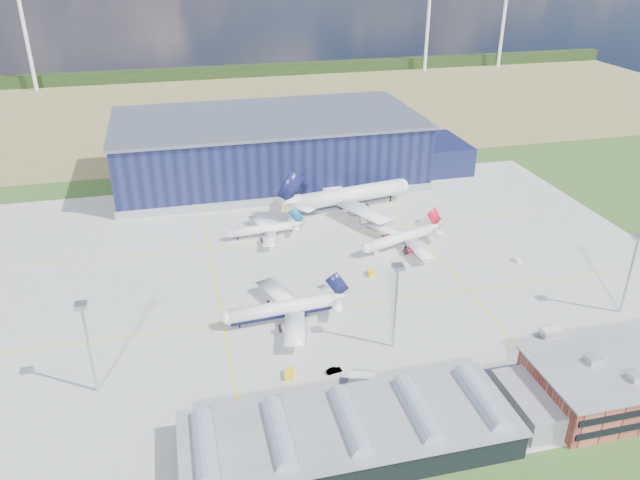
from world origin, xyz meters
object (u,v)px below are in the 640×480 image
at_px(airliner_widebody, 351,187).
at_px(gse_van_c, 551,332).
at_px(light_mast_center, 396,293).
at_px(car_a, 417,383).
at_px(gse_tug_b, 371,273).
at_px(gse_cart_a, 517,260).
at_px(gse_cart_b, 367,198).
at_px(hangar, 275,150).
at_px(gse_tug_c, 283,206).
at_px(light_mast_west, 86,334).
at_px(light_mast_east, 633,262).
at_px(gse_van_a, 362,380).
at_px(airliner_regional, 262,225).
at_px(gse_tug_a, 289,374).
at_px(airliner_navy, 281,302).
at_px(ops_building, 636,378).
at_px(car_b, 334,371).
at_px(airliner_red, 399,233).
at_px(gse_van_b, 372,250).

xyz_separation_m(airliner_widebody, gse_van_c, (26.42, -90.43, -7.60)).
height_order(light_mast_center, car_a, light_mast_center).
height_order(gse_tug_b, gse_cart_a, gse_tug_b).
relative_size(light_mast_center, gse_cart_b, 7.89).
bearing_deg(light_mast_center, car_a, -88.55).
relative_size(gse_van_c, car_a, 1.61).
bearing_deg(hangar, gse_tug_c, -95.42).
bearing_deg(car_a, light_mast_west, 82.05).
distance_m(light_mast_west, light_mast_east, 135.00).
relative_size(gse_cart_b, car_a, 0.94).
bearing_deg(gse_van_c, gse_tug_c, 21.92).
relative_size(light_mast_center, gse_cart_a, 8.40).
relative_size(hangar, gse_van_a, 24.23).
height_order(airliner_widebody, airliner_regional, airliner_widebody).
bearing_deg(gse_tug_a, light_mast_center, 23.58).
bearing_deg(airliner_navy, gse_tug_b, -154.37).
xyz_separation_m(light_mast_west, gse_tug_a, (42.74, -5.51, -14.70)).
relative_size(ops_building, gse_van_a, 7.69).
xyz_separation_m(gse_van_c, car_b, (-57.26, -1.05, -0.59)).
height_order(light_mast_east, airliner_red, light_mast_east).
relative_size(light_mast_west, car_a, 7.38).
relative_size(light_mast_east, gse_van_c, 4.60).
height_order(light_mast_west, light_mast_center, same).
bearing_deg(light_mast_center, gse_tug_b, 80.60).
xyz_separation_m(gse_tug_c, gse_van_c, (50.69, -97.46, 0.57)).
relative_size(airliner_red, gse_van_b, 7.46).
bearing_deg(light_mast_east, light_mast_center, 180.00).
bearing_deg(gse_cart_b, gse_tug_a, 161.42).
distance_m(ops_building, airliner_regional, 119.41).
distance_m(ops_building, gse_van_b, 86.60).
relative_size(gse_cart_a, gse_tug_c, 0.96).
bearing_deg(gse_cart_b, gse_cart_a, -144.61).
relative_size(airliner_widebody, gse_cart_a, 19.70).
xyz_separation_m(gse_tug_a, gse_van_b, (37.86, 54.89, 0.29)).
height_order(gse_van_b, car_b, gse_van_b).
bearing_deg(gse_cart_a, gse_tug_c, 123.41).
xyz_separation_m(airliner_regional, car_b, (4.76, -75.58, -3.81)).
bearing_deg(gse_cart_a, car_b, -163.88).
height_order(light_mast_center, airliner_red, light_mast_center).
bearing_deg(light_mast_west, airliner_navy, 21.73).
bearing_deg(hangar, light_mast_east, -59.95).
bearing_deg(gse_tug_a, gse_van_c, 12.19).
height_order(gse_tug_a, car_a, gse_tug_a).
height_order(ops_building, airliner_regional, ops_building).
height_order(airliner_navy, gse_cart_b, airliner_navy).
xyz_separation_m(gse_tug_a, gse_van_c, (67.65, 0.05, 0.47)).
bearing_deg(ops_building, gse_tug_c, 114.39).
relative_size(hangar, gse_tug_c, 50.61).
bearing_deg(gse_tug_c, light_mast_center, -87.19).
xyz_separation_m(airliner_navy, gse_tug_a, (-2.44, -23.51, -5.08)).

